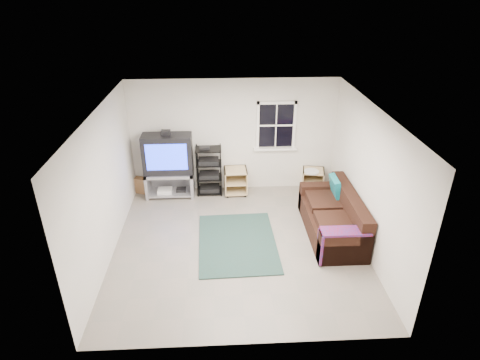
{
  "coord_description": "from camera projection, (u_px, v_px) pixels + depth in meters",
  "views": [
    {
      "loc": [
        -0.29,
        -6.17,
        4.51
      ],
      "look_at": [
        0.05,
        0.4,
        1.16
      ],
      "focal_mm": 30.0,
      "sensor_mm": 36.0,
      "label": 1
    }
  ],
  "objects": [
    {
      "name": "tv_unit",
      "position": [
        168.0,
        161.0,
        8.88
      ],
      "size": [
        1.07,
        0.54,
        1.58
      ],
      "color": "gray",
      "rests_on": "ground"
    },
    {
      "name": "side_table_right",
      "position": [
        313.0,
        178.0,
        9.33
      ],
      "size": [
        0.57,
        0.57,
        0.56
      ],
      "rotation": [
        0.0,
        0.0,
        -0.2
      ],
      "color": "tan",
      "rests_on": "ground"
    },
    {
      "name": "side_table_left",
      "position": [
        236.0,
        180.0,
        9.25
      ],
      "size": [
        0.52,
        0.52,
        0.6
      ],
      "rotation": [
        0.0,
        0.0,
        0.03
      ],
      "color": "tan",
      "rests_on": "ground"
    },
    {
      "name": "paper_bag",
      "position": [
        141.0,
        185.0,
        9.3
      ],
      "size": [
        0.3,
        0.24,
        0.37
      ],
      "primitive_type": "cube",
      "rotation": [
        0.0,
        0.0,
        -0.33
      ],
      "color": "#A37349",
      "rests_on": "ground"
    },
    {
      "name": "sofa",
      "position": [
        334.0,
        219.0,
        7.74
      ],
      "size": [
        0.91,
        2.05,
        0.94
      ],
      "color": "black",
      "rests_on": "ground"
    },
    {
      "name": "av_rack",
      "position": [
        209.0,
        173.0,
        9.14
      ],
      "size": [
        0.57,
        0.42,
        1.15
      ],
      "color": "black",
      "rests_on": "ground"
    },
    {
      "name": "room",
      "position": [
        276.0,
        129.0,
        8.94
      ],
      "size": [
        4.6,
        4.62,
        4.6
      ],
      "color": "gray",
      "rests_on": "ground"
    },
    {
      "name": "shag_rug",
      "position": [
        237.0,
        242.0,
        7.59
      ],
      "size": [
        1.5,
        2.02,
        0.02
      ],
      "primitive_type": "cube",
      "rotation": [
        0.0,
        0.0,
        0.03
      ],
      "color": "black",
      "rests_on": "ground"
    }
  ]
}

